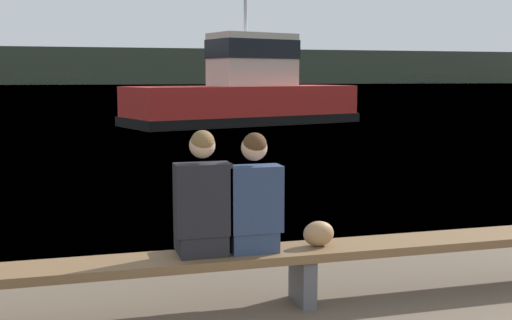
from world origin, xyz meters
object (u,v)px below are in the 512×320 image
Objects in this scene: bench_main at (303,256)px; shopping_bag at (319,234)px; person_right at (253,201)px; tugboat_red at (245,96)px; person_left at (202,203)px.

shopping_bag reaches higher than bench_main.
person_right is 0.65m from shopping_bag.
person_right reaches higher than bench_main.
tugboat_red reaches higher than person_right.
person_right is at bearing 148.53° from tugboat_red.
shopping_bag is 20.70m from tugboat_red.
bench_main is at bearing -0.46° from person_left.
person_left is 3.76× the size of shopping_bag.
bench_main is at bearing 149.68° from tugboat_red.
tugboat_red reaches higher than bench_main.
bench_main is at bearing -0.97° from person_right.
shopping_bag is 0.03× the size of tugboat_red.
person_left reaches higher than shopping_bag.
person_left is at bearing -179.93° from person_right.
bench_main is 0.66m from person_right.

